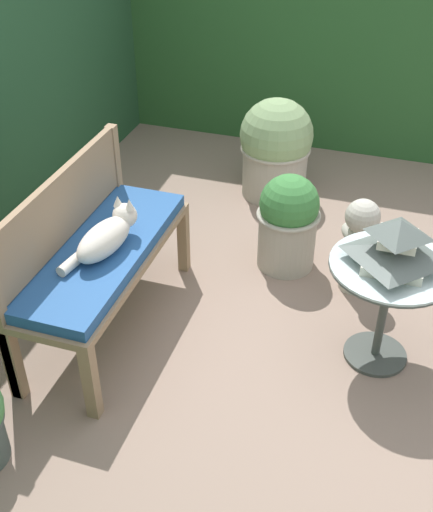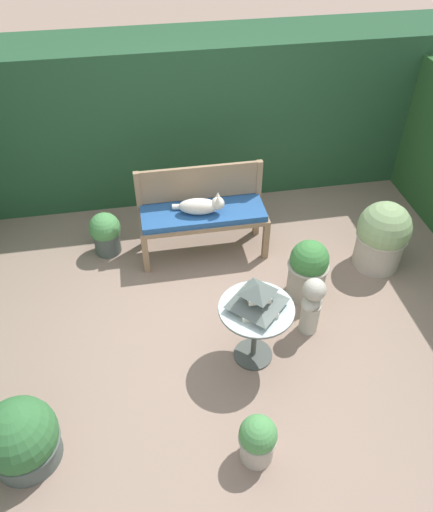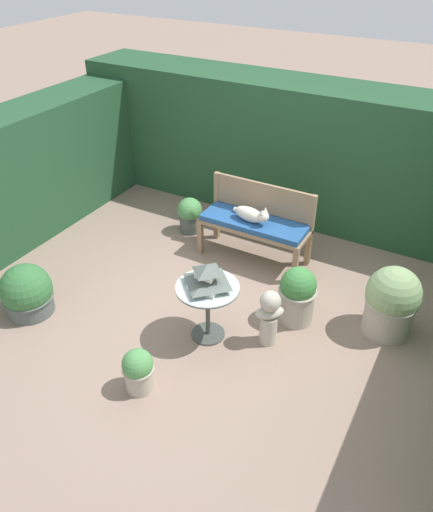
# 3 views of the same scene
# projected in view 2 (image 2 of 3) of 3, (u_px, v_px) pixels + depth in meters

# --- Properties ---
(ground) EXTENTS (30.00, 30.00, 0.00)m
(ground) POSITION_uv_depth(u_px,v_px,m) (225.00, 317.00, 4.60)
(ground) COLOR gray
(foliage_hedge_back) EXTENTS (6.40, 0.88, 1.76)m
(foliage_hedge_back) POSITION_uv_depth(u_px,v_px,m) (188.00, 115.00, 5.74)
(foliage_hedge_back) COLOR #234C2D
(foliage_hedge_back) RESTS_ON ground
(garden_bench) EXTENTS (1.28, 0.47, 0.53)m
(garden_bench) POSITION_uv_depth(u_px,v_px,m) (203.00, 217.00, 5.00)
(garden_bench) COLOR #937556
(garden_bench) RESTS_ON ground
(bench_backrest) EXTENTS (1.28, 0.06, 0.90)m
(bench_backrest) POSITION_uv_depth(u_px,v_px,m) (199.00, 188.00, 5.02)
(bench_backrest) COLOR #937556
(bench_backrest) RESTS_ON ground
(cat) EXTENTS (0.50, 0.25, 0.22)m
(cat) POSITION_uv_depth(u_px,v_px,m) (201.00, 206.00, 4.86)
(cat) COLOR silver
(cat) RESTS_ON garden_bench
(patio_table) EXTENTS (0.60, 0.60, 0.60)m
(patio_table) POSITION_uv_depth(u_px,v_px,m) (256.00, 319.00, 3.96)
(patio_table) COLOR #424742
(patio_table) RESTS_ON ground
(pagoda_birdhouse) EXTENTS (0.38, 0.38, 0.25)m
(pagoda_birdhouse) POSITION_uv_depth(u_px,v_px,m) (257.00, 298.00, 3.81)
(pagoda_birdhouse) COLOR silver
(pagoda_birdhouse) RESTS_ON patio_table
(garden_bust) EXTENTS (0.31, 0.31, 0.60)m
(garden_bust) POSITION_uv_depth(u_px,v_px,m) (312.00, 303.00, 4.27)
(garden_bust) COLOR #B7B2A3
(garden_bust) RESTS_ON ground
(potted_plant_table_far) EXTENTS (0.32, 0.32, 0.47)m
(potted_plant_table_far) POSITION_uv_depth(u_px,v_px,m) (106.00, 233.00, 5.13)
(potted_plant_table_far) COLOR #4C5651
(potted_plant_table_far) RESTS_ON ground
(potted_plant_bench_right) EXTENTS (0.52, 0.52, 0.73)m
(potted_plant_bench_right) POSITION_uv_depth(u_px,v_px,m) (382.00, 236.00, 4.91)
(potted_plant_bench_right) COLOR #ADA393
(potted_plant_bench_right) RESTS_ON ground
(potted_plant_table_near) EXTENTS (0.27, 0.27, 0.43)m
(potted_plant_table_near) POSITION_uv_depth(u_px,v_px,m) (258.00, 439.00, 3.45)
(potted_plant_table_near) COLOR #ADA393
(potted_plant_table_near) RESTS_ON ground
(potted_plant_path_edge) EXTENTS (0.53, 0.53, 0.56)m
(potted_plant_path_edge) POSITION_uv_depth(u_px,v_px,m) (21.00, 438.00, 3.44)
(potted_plant_path_edge) COLOR #4C5651
(potted_plant_path_edge) RESTS_ON ground
(potted_plant_patio_mid) EXTENTS (0.39, 0.39, 0.62)m
(potted_plant_patio_mid) POSITION_uv_depth(u_px,v_px,m) (308.00, 269.00, 4.62)
(potted_plant_patio_mid) COLOR #ADA393
(potted_plant_patio_mid) RESTS_ON ground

